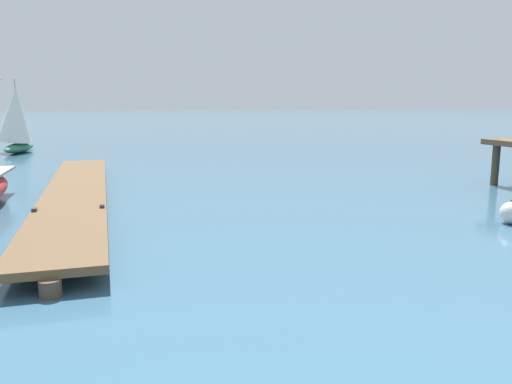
{
  "coord_description": "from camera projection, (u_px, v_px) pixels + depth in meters",
  "views": [
    {
      "loc": [
        -5.2,
        -0.24,
        3.1
      ],
      "look_at": [
        -2.45,
        8.98,
        1.4
      ],
      "focal_mm": 35.74,
      "sensor_mm": 36.0,
      "label": 1
    }
  ],
  "objects": [
    {
      "name": "floating_dock",
      "position": [
        76.0,
        191.0,
        15.85
      ],
      "size": [
        1.85,
        16.66,
        0.53
      ],
      "color": "brown",
      "rests_on": "ground"
    },
    {
      "name": "mooring_buoy",
      "position": [
        512.0,
        213.0,
        13.11
      ],
      "size": [
        0.58,
        0.58,
        0.65
      ],
      "color": "silver",
      "rests_on": "ground"
    },
    {
      "name": "distant_sailboat",
      "position": [
        16.0,
        120.0,
        31.36
      ],
      "size": [
        2.73,
        4.25,
        4.52
      ],
      "color": "#337556",
      "rests_on": "ground"
    }
  ]
}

